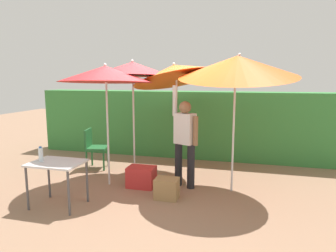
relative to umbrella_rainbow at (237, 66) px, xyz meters
name	(u,v)px	position (x,y,z in m)	size (l,w,h in m)	color
ground_plane	(164,186)	(-1.27, -0.08, -2.21)	(24.00, 24.00, 0.00)	#937056
hedge_row	(188,124)	(-1.27, 2.25, -1.36)	(8.00, 0.70, 1.68)	#38843D
umbrella_rainbow	(237,66)	(0.00, 0.00, 0.00)	(2.03, 2.06, 2.55)	silver
umbrella_orange	(175,72)	(-1.26, 0.72, -0.08)	(1.85, 1.80, 2.59)	silver
umbrella_yellow	(106,74)	(-2.31, -0.26, -0.13)	(1.70, 1.71, 2.28)	silver
umbrella_navy	(133,69)	(-2.05, 0.39, -0.02)	(1.56, 1.57, 2.38)	silver
person_vendor	(185,138)	(-0.89, 0.00, -1.27)	(0.54, 0.34, 1.88)	black
chair_plastic	(94,146)	(-3.10, 0.62, -1.69)	(0.52, 0.52, 0.89)	#236633
cooler_box	(141,177)	(-1.66, -0.23, -2.01)	(0.51, 0.35, 0.38)	red
crate_cardboard	(167,188)	(-1.07, -0.64, -2.03)	(0.39, 0.30, 0.35)	#9E7A4C
folding_table	(57,167)	(-2.64, -1.36, -1.57)	(0.80, 0.60, 0.72)	#4C4C51
bottle_water	(41,154)	(-2.89, -1.40, -1.37)	(0.07, 0.07, 0.24)	silver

